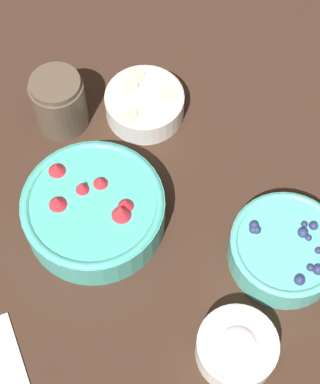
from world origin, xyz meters
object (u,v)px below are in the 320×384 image
at_px(bowl_bananas, 145,103).
at_px(jar_chocolate, 59,103).
at_px(bowl_blueberries, 286,248).
at_px(bowl_strawberries, 94,209).
at_px(bowl_cream, 237,347).

bearing_deg(bowl_bananas, jar_chocolate, -82.69).
bearing_deg(bowl_blueberries, jar_chocolate, -124.60).
distance_m(bowl_strawberries, bowl_bananas, 0.22).
relative_size(bowl_bananas, jar_chocolate, 1.27).
xyz_separation_m(bowl_strawberries, bowl_cream, (0.20, 0.21, -0.01)).
bearing_deg(jar_chocolate, bowl_blueberries, 55.40).
height_order(bowl_blueberries, jar_chocolate, jar_chocolate).
bearing_deg(bowl_bananas, bowl_cream, 18.66).
relative_size(bowl_blueberries, bowl_bananas, 1.26).
height_order(bowl_bananas, bowl_cream, bowl_cream).
bearing_deg(bowl_strawberries, bowl_cream, 45.68).
distance_m(bowl_bananas, jar_chocolate, 0.14).
height_order(bowl_blueberries, bowl_cream, bowl_blueberries).
bearing_deg(bowl_blueberries, bowl_cream, -27.77).
height_order(bowl_strawberries, bowl_blueberries, bowl_strawberries).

